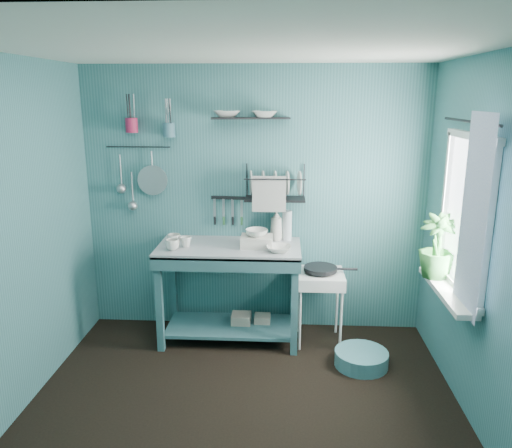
# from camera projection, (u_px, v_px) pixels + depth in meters

# --- Properties ---
(floor) EXTENTS (3.20, 3.20, 0.00)m
(floor) POSITION_uv_depth(u_px,v_px,m) (242.00, 415.00, 3.57)
(floor) COLOR black
(floor) RESTS_ON ground
(ceiling) EXTENTS (3.20, 3.20, 0.00)m
(ceiling) POSITION_uv_depth(u_px,v_px,m) (239.00, 47.00, 2.95)
(ceiling) COLOR silver
(ceiling) RESTS_ON ground
(wall_back) EXTENTS (3.20, 0.00, 3.20)m
(wall_back) POSITION_uv_depth(u_px,v_px,m) (255.00, 202.00, 4.71)
(wall_back) COLOR #366D70
(wall_back) RESTS_ON ground
(wall_front) EXTENTS (3.20, 0.00, 3.20)m
(wall_front) POSITION_uv_depth(u_px,v_px,m) (205.00, 371.00, 1.81)
(wall_front) COLOR #366D70
(wall_front) RESTS_ON ground
(wall_left) EXTENTS (0.00, 3.00, 3.00)m
(wall_left) POSITION_uv_depth(u_px,v_px,m) (4.00, 245.00, 3.35)
(wall_left) COLOR #366D70
(wall_left) RESTS_ON ground
(wall_right) EXTENTS (0.00, 3.00, 3.00)m
(wall_right) POSITION_uv_depth(u_px,v_px,m) (491.00, 253.00, 3.17)
(wall_right) COLOR #366D70
(wall_right) RESTS_ON ground
(work_counter) EXTENTS (1.39, 0.89, 0.91)m
(work_counter) POSITION_uv_depth(u_px,v_px,m) (230.00, 293.00, 4.61)
(work_counter) COLOR #306066
(work_counter) RESTS_ON floor
(mug_left) EXTENTS (0.12, 0.12, 0.10)m
(mug_left) POSITION_uv_depth(u_px,v_px,m) (172.00, 245.00, 4.35)
(mug_left) COLOR silver
(mug_left) RESTS_ON work_counter
(mug_mid) EXTENTS (0.14, 0.14, 0.09)m
(mug_mid) POSITION_uv_depth(u_px,v_px,m) (186.00, 242.00, 4.45)
(mug_mid) COLOR silver
(mug_mid) RESTS_ON work_counter
(mug_right) EXTENTS (0.17, 0.17, 0.10)m
(mug_right) POSITION_uv_depth(u_px,v_px,m) (174.00, 240.00, 4.51)
(mug_right) COLOR silver
(mug_right) RESTS_ON work_counter
(wash_tub) EXTENTS (0.28, 0.22, 0.10)m
(wash_tub) POSITION_uv_depth(u_px,v_px,m) (257.00, 241.00, 4.45)
(wash_tub) COLOR beige
(wash_tub) RESTS_ON work_counter
(tub_bowl) EXTENTS (0.20, 0.19, 0.06)m
(tub_bowl) POSITION_uv_depth(u_px,v_px,m) (257.00, 233.00, 4.43)
(tub_bowl) COLOR silver
(tub_bowl) RESTS_ON wash_tub
(soap_bottle) EXTENTS (0.12, 0.12, 0.30)m
(soap_bottle) POSITION_uv_depth(u_px,v_px,m) (276.00, 225.00, 4.63)
(soap_bottle) COLOR beige
(soap_bottle) RESTS_ON work_counter
(water_bottle) EXTENTS (0.09, 0.09, 0.28)m
(water_bottle) POSITION_uv_depth(u_px,v_px,m) (287.00, 225.00, 4.64)
(water_bottle) COLOR silver
(water_bottle) RESTS_ON work_counter
(counter_bowl) EXTENTS (0.22, 0.22, 0.05)m
(counter_bowl) POSITION_uv_depth(u_px,v_px,m) (279.00, 249.00, 4.32)
(counter_bowl) COLOR silver
(counter_bowl) RESTS_ON work_counter
(hotplate_stand) EXTENTS (0.45, 0.45, 0.67)m
(hotplate_stand) POSITION_uv_depth(u_px,v_px,m) (319.00, 307.00, 4.58)
(hotplate_stand) COLOR white
(hotplate_stand) RESTS_ON floor
(frying_pan) EXTENTS (0.30, 0.30, 0.03)m
(frying_pan) POSITION_uv_depth(u_px,v_px,m) (321.00, 269.00, 4.49)
(frying_pan) COLOR black
(frying_pan) RESTS_ON hotplate_stand
(knife_strip) EXTENTS (0.32, 0.04, 0.03)m
(knife_strip) POSITION_uv_depth(u_px,v_px,m) (228.00, 198.00, 4.69)
(knife_strip) COLOR black
(knife_strip) RESTS_ON wall_back
(dish_rack) EXTENTS (0.57, 0.28, 0.32)m
(dish_rack) POSITION_uv_depth(u_px,v_px,m) (275.00, 183.00, 4.52)
(dish_rack) COLOR black
(dish_rack) RESTS_ON wall_back
(upper_shelf) EXTENTS (0.72, 0.28, 0.01)m
(upper_shelf) POSITION_uv_depth(u_px,v_px,m) (250.00, 118.00, 4.42)
(upper_shelf) COLOR black
(upper_shelf) RESTS_ON wall_back
(shelf_bowl_left) EXTENTS (0.26, 0.26, 0.06)m
(shelf_bowl_left) POSITION_uv_depth(u_px,v_px,m) (227.00, 113.00, 4.42)
(shelf_bowl_left) COLOR silver
(shelf_bowl_left) RESTS_ON upper_shelf
(shelf_bowl_right) EXTENTS (0.24, 0.24, 0.06)m
(shelf_bowl_right) POSITION_uv_depth(u_px,v_px,m) (264.00, 112.00, 4.40)
(shelf_bowl_right) COLOR silver
(shelf_bowl_right) RESTS_ON upper_shelf
(utensil_cup_magenta) EXTENTS (0.11, 0.11, 0.13)m
(utensil_cup_magenta) POSITION_uv_depth(u_px,v_px,m) (132.00, 125.00, 4.52)
(utensil_cup_magenta) COLOR #AB1F46
(utensil_cup_magenta) RESTS_ON wall_back
(utensil_cup_teal) EXTENTS (0.11, 0.11, 0.13)m
(utensil_cup_teal) POSITION_uv_depth(u_px,v_px,m) (169.00, 130.00, 4.51)
(utensil_cup_teal) COLOR #396877
(utensil_cup_teal) RESTS_ON wall_back
(colander) EXTENTS (0.28, 0.03, 0.28)m
(colander) POSITION_uv_depth(u_px,v_px,m) (153.00, 180.00, 4.67)
(colander) COLOR #AAADB2
(colander) RESTS_ON wall_back
(ladle_outer) EXTENTS (0.01, 0.01, 0.30)m
(ladle_outer) POSITION_uv_depth(u_px,v_px,m) (121.00, 170.00, 4.67)
(ladle_outer) COLOR #AAADB2
(ladle_outer) RESTS_ON wall_back
(ladle_inner) EXTENTS (0.01, 0.01, 0.30)m
(ladle_inner) POSITION_uv_depth(u_px,v_px,m) (132.00, 188.00, 4.71)
(ladle_inner) COLOR #AAADB2
(ladle_inner) RESTS_ON wall_back
(hook_rail) EXTENTS (0.60, 0.01, 0.01)m
(hook_rail) POSITION_uv_depth(u_px,v_px,m) (138.00, 147.00, 4.62)
(hook_rail) COLOR black
(hook_rail) RESTS_ON wall_back
(window_glass) EXTENTS (0.00, 1.10, 1.10)m
(window_glass) POSITION_uv_depth(u_px,v_px,m) (466.00, 214.00, 3.57)
(window_glass) COLOR white
(window_glass) RESTS_ON wall_right
(windowsill) EXTENTS (0.16, 0.95, 0.04)m
(windowsill) POSITION_uv_depth(u_px,v_px,m) (447.00, 291.00, 3.72)
(windowsill) COLOR white
(windowsill) RESTS_ON wall_right
(curtain) EXTENTS (0.00, 1.35, 1.35)m
(curtain) POSITION_uv_depth(u_px,v_px,m) (473.00, 217.00, 3.27)
(curtain) COLOR white
(curtain) RESTS_ON wall_right
(curtain_rod) EXTENTS (0.02, 1.05, 0.02)m
(curtain_rod) POSITION_uv_depth(u_px,v_px,m) (470.00, 122.00, 3.41)
(curtain_rod) COLOR black
(curtain_rod) RESTS_ON wall_right
(potted_plant) EXTENTS (0.38, 0.38, 0.51)m
(potted_plant) POSITION_uv_depth(u_px,v_px,m) (437.00, 246.00, 3.89)
(potted_plant) COLOR #29672B
(potted_plant) RESTS_ON windowsill
(storage_tin_large) EXTENTS (0.18, 0.18, 0.22)m
(storage_tin_large) POSITION_uv_depth(u_px,v_px,m) (241.00, 325.00, 4.74)
(storage_tin_large) COLOR tan
(storage_tin_large) RESTS_ON floor
(storage_tin_small) EXTENTS (0.15, 0.15, 0.20)m
(storage_tin_small) POSITION_uv_depth(u_px,v_px,m) (262.00, 325.00, 4.76)
(storage_tin_small) COLOR tan
(storage_tin_small) RESTS_ON floor
(floor_basin) EXTENTS (0.45, 0.45, 0.13)m
(floor_basin) POSITION_uv_depth(u_px,v_px,m) (361.00, 359.00, 4.22)
(floor_basin) COLOR teal
(floor_basin) RESTS_ON floor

